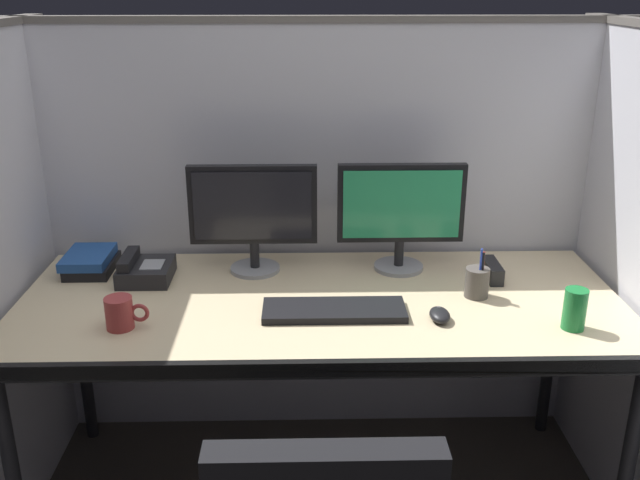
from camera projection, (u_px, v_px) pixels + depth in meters
The scene contains 12 objects.
cubicle_partition_rear at pixel (318, 236), 2.61m from camera, with size 2.21×0.06×1.57m.
desk at pixel (320, 315), 2.21m from camera, with size 1.90×0.80×0.74m.
monitor_left at pixel (253, 211), 2.35m from camera, with size 0.43×0.17×0.37m.
monitor_right at pixel (401, 210), 2.36m from camera, with size 0.43×0.17×0.37m.
keyboard_main at pixel (334, 310), 2.11m from camera, with size 0.43×0.15×0.02m, color black.
computer_mouse at pixel (440, 315), 2.06m from camera, with size 0.06×0.10×0.04m.
coffee_mug at pixel (120, 313), 2.01m from camera, with size 0.13×0.08×0.09m.
soda_can at pixel (575, 309), 2.00m from camera, with size 0.07×0.07×0.12m, color #197233.
desk_phone at pixel (144, 270), 2.34m from camera, with size 0.17×0.19×0.09m.
book_stack at pixel (90, 262), 2.41m from camera, with size 0.16×0.21×0.07m.
red_stapler at pixel (492, 270), 2.35m from camera, with size 0.04×0.15×0.06m, color black.
pen_cup at pixel (477, 282), 2.21m from camera, with size 0.08×0.08×0.17m.
Camera 1 is at (-0.05, -1.70, 1.68)m, focal length 39.31 mm.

